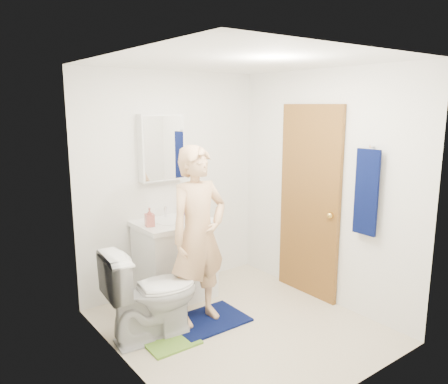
# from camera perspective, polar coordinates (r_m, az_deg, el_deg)

# --- Properties ---
(floor) EXTENTS (2.20, 2.40, 0.02)m
(floor) POSITION_cam_1_polar(r_m,az_deg,el_deg) (4.30, 2.05, -17.21)
(floor) COLOR beige
(floor) RESTS_ON ground
(ceiling) EXTENTS (2.20, 2.40, 0.02)m
(ceiling) POSITION_cam_1_polar(r_m,az_deg,el_deg) (3.79, 2.32, 16.88)
(ceiling) COLOR white
(ceiling) RESTS_ON ground
(wall_back) EXTENTS (2.20, 0.02, 2.40)m
(wall_back) POSITION_cam_1_polar(r_m,az_deg,el_deg) (4.85, -6.88, 1.25)
(wall_back) COLOR white
(wall_back) RESTS_ON ground
(wall_front) EXTENTS (2.20, 0.02, 2.40)m
(wall_front) POSITION_cam_1_polar(r_m,az_deg,el_deg) (3.06, 16.69, -5.18)
(wall_front) COLOR white
(wall_front) RESTS_ON ground
(wall_left) EXTENTS (0.02, 2.40, 2.40)m
(wall_left) POSITION_cam_1_polar(r_m,az_deg,el_deg) (3.30, -12.99, -3.76)
(wall_left) COLOR white
(wall_left) RESTS_ON ground
(wall_right) EXTENTS (0.02, 2.40, 2.40)m
(wall_right) POSITION_cam_1_polar(r_m,az_deg,el_deg) (4.63, 12.89, 0.57)
(wall_right) COLOR white
(wall_right) RESTS_ON ground
(vanity_cabinet) EXTENTS (0.75, 0.55, 0.80)m
(vanity_cabinet) POSITION_cam_1_polar(r_m,az_deg,el_deg) (4.74, -6.42, -9.02)
(vanity_cabinet) COLOR white
(vanity_cabinet) RESTS_ON floor
(countertop) EXTENTS (0.79, 0.59, 0.05)m
(countertop) POSITION_cam_1_polar(r_m,az_deg,el_deg) (4.61, -6.53, -4.06)
(countertop) COLOR white
(countertop) RESTS_ON vanity_cabinet
(sink_basin) EXTENTS (0.40, 0.40, 0.03)m
(sink_basin) POSITION_cam_1_polar(r_m,az_deg,el_deg) (4.60, -6.54, -3.88)
(sink_basin) COLOR white
(sink_basin) RESTS_ON countertop
(faucet) EXTENTS (0.03, 0.03, 0.12)m
(faucet) POSITION_cam_1_polar(r_m,az_deg,el_deg) (4.74, -7.66, -2.60)
(faucet) COLOR silver
(faucet) RESTS_ON countertop
(medicine_cabinet) EXTENTS (0.50, 0.12, 0.70)m
(medicine_cabinet) POSITION_cam_1_polar(r_m,az_deg,el_deg) (4.66, -8.16, 5.77)
(medicine_cabinet) COLOR white
(medicine_cabinet) RESTS_ON wall_back
(mirror_panel) EXTENTS (0.46, 0.01, 0.66)m
(mirror_panel) POSITION_cam_1_polar(r_m,az_deg,el_deg) (4.61, -7.79, 5.72)
(mirror_panel) COLOR white
(mirror_panel) RESTS_ON wall_back
(door) EXTENTS (0.05, 0.80, 2.05)m
(door) POSITION_cam_1_polar(r_m,az_deg,el_deg) (4.73, 11.06, -1.30)
(door) COLOR #926028
(door) RESTS_ON ground
(door_knob) EXTENTS (0.07, 0.07, 0.07)m
(door_knob) POSITION_cam_1_polar(r_m,az_deg,el_deg) (4.52, 13.69, -2.99)
(door_knob) COLOR gold
(door_knob) RESTS_ON door
(towel) EXTENTS (0.03, 0.24, 0.80)m
(towel) POSITION_cam_1_polar(r_m,az_deg,el_deg) (4.22, 18.11, -0.05)
(towel) COLOR #060F40
(towel) RESTS_ON wall_right
(towel_hook) EXTENTS (0.06, 0.02, 0.02)m
(towel_hook) POSITION_cam_1_polar(r_m,az_deg,el_deg) (4.20, 18.78, 5.64)
(towel_hook) COLOR silver
(towel_hook) RESTS_ON wall_right
(toilet) EXTENTS (0.87, 0.55, 0.84)m
(toilet) POSITION_cam_1_polar(r_m,az_deg,el_deg) (3.98, -9.37, -12.90)
(toilet) COLOR white
(toilet) RESTS_ON floor
(bath_mat) EXTENTS (0.71, 0.51, 0.02)m
(bath_mat) POSITION_cam_1_polar(r_m,az_deg,el_deg) (4.37, -2.05, -16.41)
(bath_mat) COLOR #060F40
(bath_mat) RESTS_ON floor
(green_rug) EXTENTS (0.45, 0.38, 0.02)m
(green_rug) POSITION_cam_1_polar(r_m,az_deg,el_deg) (4.06, -7.00, -18.79)
(green_rug) COLOR #6CA035
(green_rug) RESTS_ON floor
(soap_dispenser) EXTENTS (0.10, 0.10, 0.19)m
(soap_dispenser) POSITION_cam_1_polar(r_m,az_deg,el_deg) (4.41, -9.70, -3.26)
(soap_dispenser) COLOR #CC6A5F
(soap_dispenser) RESTS_ON countertop
(toothbrush_cup) EXTENTS (0.12, 0.12, 0.09)m
(toothbrush_cup) POSITION_cam_1_polar(r_m,az_deg,el_deg) (4.82, -4.86, -2.48)
(toothbrush_cup) COLOR #844291
(toothbrush_cup) RESTS_ON countertop
(man) EXTENTS (0.63, 0.43, 1.67)m
(man) POSITION_cam_1_polar(r_m,az_deg,el_deg) (4.05, -3.37, -5.71)
(man) COLOR #E3B07F
(man) RESTS_ON bath_mat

